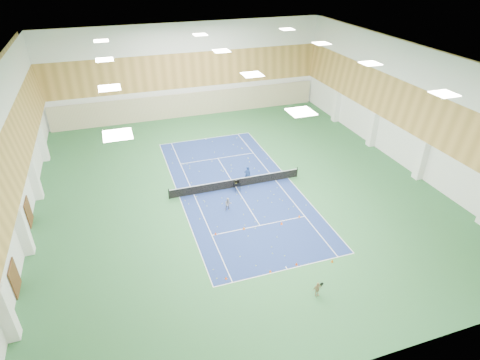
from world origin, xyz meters
name	(u,v)px	position (x,y,z in m)	size (l,w,h in m)	color
ground	(236,187)	(0.00, 0.00, 0.00)	(40.00, 40.00, 0.00)	#296134
room_shell	(236,129)	(0.00, 0.00, 6.00)	(36.00, 40.00, 12.00)	white
wood_cladding	(236,108)	(0.00, 0.00, 8.00)	(36.00, 40.00, 8.00)	#BB8D45
ceiling_light_grid	(235,62)	(0.00, 0.00, 11.92)	(21.40, 25.40, 0.06)	white
court_surface	(236,187)	(0.00, 0.00, 0.01)	(10.97, 23.77, 0.01)	navy
tennis_balls_scatter	(236,187)	(0.00, 0.00, 0.05)	(10.57, 22.77, 0.07)	#C8E527
tennis_net	(236,182)	(0.00, 0.00, 0.55)	(12.80, 0.10, 1.10)	black
back_curtain	(190,105)	(0.00, 19.75, 1.60)	(35.40, 0.16, 3.20)	#C6B793
door_left_a	(15,278)	(-17.92, -8.00, 1.10)	(0.08, 1.80, 2.20)	#593319
door_left_b	(29,212)	(-17.92, 0.00, 1.10)	(0.08, 1.80, 2.20)	#593319
coach	(247,174)	(1.37, 0.60, 0.88)	(0.64, 0.42, 1.76)	navy
child_court	(228,204)	(-1.81, -3.38, 0.61)	(0.59, 0.46, 1.22)	gray
child_apron	(317,289)	(0.81, -14.74, 0.56)	(0.65, 0.27, 1.12)	tan
ball_cart	(237,186)	(-0.08, -0.60, 0.49)	(0.56, 0.56, 0.97)	black
cone_svc_a	(216,233)	(-3.80, -6.37, 0.11)	(0.19, 0.19, 0.21)	#E9400C
cone_svc_b	(244,228)	(-1.42, -6.45, 0.13)	(0.23, 0.23, 0.25)	orange
cone_svc_c	(282,223)	(1.77, -6.81, 0.12)	(0.22, 0.22, 0.24)	#FF540D
cone_svc_d	(299,216)	(3.60, -6.37, 0.11)	(0.21, 0.21, 0.23)	orange
cone_base_a	(226,278)	(-4.44, -11.40, 0.10)	(0.19, 0.19, 0.21)	#FF580D
cone_base_b	(270,271)	(-1.27, -11.75, 0.11)	(0.20, 0.20, 0.22)	orange
cone_base_c	(297,264)	(0.82, -11.67, 0.11)	(0.20, 0.20, 0.22)	#DF460B
cone_base_d	(332,261)	(3.43, -12.21, 0.11)	(0.20, 0.20, 0.22)	#D9640B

